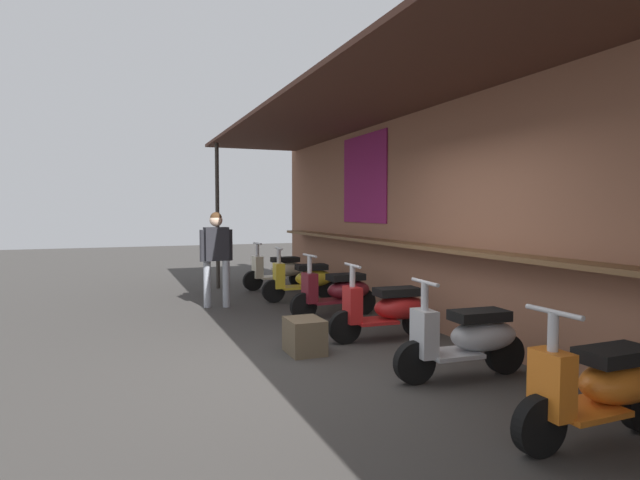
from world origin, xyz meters
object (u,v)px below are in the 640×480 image
Objects in this scene: scooter_silver at (469,338)px; merchandise_crate at (305,336)px; scooter_yellow at (305,279)px; scooter_orange at (603,386)px; shopper_browsing at (216,249)px; scooter_red at (388,309)px; scooter_maroon at (339,291)px; scooter_cream at (280,270)px.

merchandise_crate is at bearing -46.63° from scooter_silver.
scooter_yellow is 1.00× the size of scooter_orange.
shopper_browsing is at bearing 5.18° from scooter_yellow.
scooter_red and scooter_silver have the same top height.
scooter_orange is (6.11, 0.00, 0.00)m from scooter_yellow.
scooter_maroon is 1.54m from scooter_red.
scooter_yellow is (1.53, 0.00, 0.00)m from scooter_cream.
scooter_red is (4.57, 0.00, 0.00)m from scooter_cream.
scooter_cream is 3.03m from scooter_maroon.
shopper_browsing is 3.28× the size of merchandise_crate.
scooter_cream is 1.00× the size of scooter_red.
merchandise_crate is (-1.40, -1.18, -0.19)m from scooter_silver.
scooter_red is 1.21m from merchandise_crate.
scooter_cream is 2.90× the size of merchandise_crate.
scooter_maroon is at bearing -91.17° from scooter_orange.
scooter_silver is 4.88m from shopper_browsing.
scooter_yellow is 6.11m from scooter_orange.
scooter_maroon is 2.23m from shopper_browsing.
merchandise_crate is at bearing 72.04° from scooter_cream.
shopper_browsing is (-6.07, -1.58, 0.58)m from scooter_orange.
scooter_maroon is at bearing 85.91° from scooter_cream.
scooter_orange is (1.49, 0.00, 0.00)m from scooter_silver.
scooter_red is at bearing 85.91° from scooter_cream.
scooter_orange is 6.30m from shopper_browsing.
scooter_silver is (3.12, -0.00, 0.00)m from scooter_maroon.
scooter_silver is at bearing 87.20° from scooter_maroon.
merchandise_crate is (-2.89, -1.18, -0.19)m from scooter_orange.
scooter_maroon reaches higher than merchandise_crate.
scooter_maroon is 4.62m from scooter_orange.
scooter_yellow is 1.50m from scooter_maroon.
scooter_orange is (4.62, 0.00, 0.00)m from scooter_maroon.
shopper_browsing is (-1.46, -1.58, 0.58)m from scooter_maroon.
scooter_red is 1.59m from scooter_silver.
scooter_yellow is at bearing 159.98° from merchandise_crate.
scooter_orange is at bearing 93.24° from scooter_silver.
merchandise_crate is at bearing -176.98° from shopper_browsing.
scooter_yellow and scooter_silver have the same top height.
scooter_red is 1.00× the size of scooter_orange.
scooter_silver is at bearing 93.66° from scooter_yellow.
shopper_browsing is at bearing 40.76° from scooter_cream.
scooter_cream is 4.91m from merchandise_crate.
scooter_red is at bearing -91.17° from scooter_orange.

